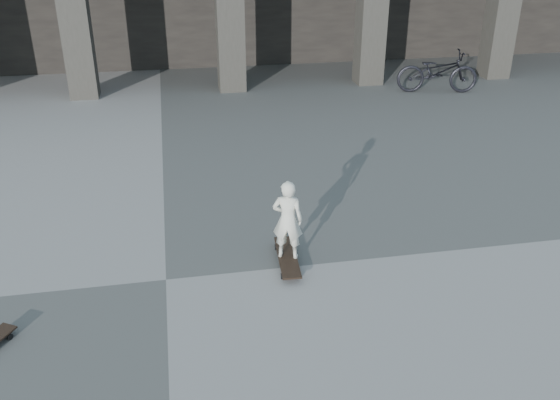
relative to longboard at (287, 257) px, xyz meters
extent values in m
plane|color=#4C4C4A|center=(-1.52, -0.10, -0.08)|extent=(90.00, 90.00, 0.00)
cube|color=#32302A|center=(-3.31, 8.40, 1.92)|extent=(0.65, 0.65, 4.00)
cube|color=#32302A|center=(0.26, 8.40, 1.92)|extent=(0.65, 0.65, 4.00)
cube|color=#32302A|center=(3.84, 8.40, 1.92)|extent=(0.65, 0.65, 4.00)
cube|color=#32302A|center=(7.41, 8.40, 1.92)|extent=(0.65, 0.65, 4.00)
cube|color=black|center=(0.00, 0.00, 0.01)|extent=(0.31, 1.02, 0.02)
cube|color=#B2B2B7|center=(0.03, 0.35, -0.03)|extent=(0.21, 0.07, 0.03)
cube|color=#B2B2B7|center=(-0.03, -0.35, -0.03)|extent=(0.21, 0.07, 0.03)
cylinder|color=black|center=(-0.08, 0.36, -0.04)|extent=(0.04, 0.08, 0.07)
cylinder|color=black|center=(0.13, 0.34, -0.04)|extent=(0.04, 0.08, 0.07)
cylinder|color=black|center=(-0.13, -0.34, -0.04)|extent=(0.04, 0.08, 0.07)
cylinder|color=black|center=(0.08, -0.36, -0.04)|extent=(0.04, 0.08, 0.07)
cube|color=#B2B2B7|center=(-3.20, -0.89, -0.04)|extent=(0.17, 0.13, 0.03)
cylinder|color=black|center=(-3.13, -0.93, -0.05)|extent=(0.06, 0.07, 0.07)
imported|color=silver|center=(0.00, 0.00, 0.54)|extent=(0.44, 0.36, 1.03)
imported|color=black|center=(5.21, 7.20, 0.43)|extent=(2.05, 1.09, 1.03)
camera|label=1|loc=(-1.29, -6.29, 3.90)|focal=38.00mm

